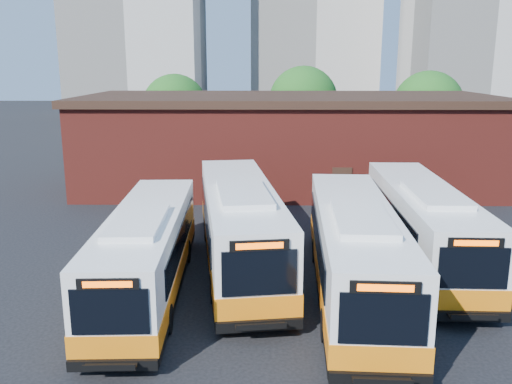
{
  "coord_description": "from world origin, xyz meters",
  "views": [
    {
      "loc": [
        -1.79,
        -18.37,
        8.55
      ],
      "look_at": [
        -2.12,
        4.93,
        3.0
      ],
      "focal_mm": 38.0,
      "sensor_mm": 36.0,
      "label": 1
    }
  ],
  "objects_px": {
    "bus_east": "(422,227)",
    "transit_worker": "(394,348)",
    "bus_midwest": "(240,228)",
    "bus_west": "(147,254)",
    "bus_mideast": "(354,254)"
  },
  "relations": [
    {
      "from": "bus_west",
      "to": "transit_worker",
      "type": "xyz_separation_m",
      "value": [
        8.03,
        -5.66,
        -0.63
      ]
    },
    {
      "from": "bus_midwest",
      "to": "bus_east",
      "type": "distance_m",
      "value": 7.95
    },
    {
      "from": "bus_midwest",
      "to": "bus_west",
      "type": "bearing_deg",
      "value": -147.41
    },
    {
      "from": "bus_midwest",
      "to": "bus_mideast",
      "type": "xyz_separation_m",
      "value": [
        4.41,
        -3.06,
        -0.05
      ]
    },
    {
      "from": "bus_west",
      "to": "bus_east",
      "type": "height_order",
      "value": "bus_east"
    },
    {
      "from": "bus_mideast",
      "to": "transit_worker",
      "type": "xyz_separation_m",
      "value": [
        0.25,
        -5.48,
        -0.75
      ]
    },
    {
      "from": "bus_mideast",
      "to": "bus_east",
      "type": "relative_size",
      "value": 1.02
    },
    {
      "from": "bus_midwest",
      "to": "transit_worker",
      "type": "height_order",
      "value": "bus_midwest"
    },
    {
      "from": "bus_east",
      "to": "transit_worker",
      "type": "distance_m",
      "value": 9.68
    },
    {
      "from": "bus_mideast",
      "to": "bus_east",
      "type": "bearing_deg",
      "value": 48.34
    },
    {
      "from": "bus_east",
      "to": "transit_worker",
      "type": "height_order",
      "value": "bus_east"
    },
    {
      "from": "bus_midwest",
      "to": "bus_east",
      "type": "relative_size",
      "value": 1.06
    },
    {
      "from": "transit_worker",
      "to": "bus_west",
      "type": "bearing_deg",
      "value": 34.95
    },
    {
      "from": "bus_east",
      "to": "transit_worker",
      "type": "xyz_separation_m",
      "value": [
        -3.28,
        -9.08,
        -0.72
      ]
    },
    {
      "from": "bus_mideast",
      "to": "transit_worker",
      "type": "height_order",
      "value": "bus_mideast"
    }
  ]
}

